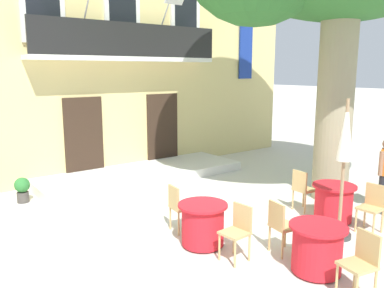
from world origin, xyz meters
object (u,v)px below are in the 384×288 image
Objects in this scene: cafe_table_near_tree at (317,248)px; ground_planter_left at (22,189)px; cafe_chair_near_tree_1 at (281,224)px; cafe_table_front at (203,224)px; cafe_umbrella at (345,149)px; cafe_chair_middle_1 at (372,205)px; cafe_chair_near_tree_0 at (362,260)px; cafe_chair_front_1 at (238,228)px; cafe_chair_middle_0 at (302,188)px; cafe_table_middle at (333,202)px; cafe_chair_front_0 at (179,205)px.

cafe_table_near_tree is 6.67m from ground_planter_left.
cafe_table_front is (-0.83, 1.03, -0.14)m from cafe_chair_near_tree_1.
cafe_umbrella is at bearing -53.78° from ground_planter_left.
cafe_chair_near_tree_1 and cafe_chair_middle_1 have the same top height.
cafe_chair_front_1 is (-0.56, 1.79, 0.00)m from cafe_chair_near_tree_0.
cafe_chair_front_1 is (-2.68, -0.79, 0.00)m from cafe_chair_middle_0.
cafe_table_middle is 0.95× the size of cafe_chair_middle_0.
ground_planter_left is at bearing 113.46° from cafe_table_front.
cafe_chair_middle_1 is at bearing -26.23° from cafe_table_front.
cafe_chair_near_tree_0 is 3.34m from cafe_chair_middle_0.
cafe_chair_middle_0 is (-0.02, 0.75, 0.14)m from cafe_table_middle.
cafe_table_near_tree is 0.95× the size of cafe_chair_middle_0.
cafe_chair_front_1 is 1.54× the size of ground_planter_left.
cafe_chair_middle_1 is (0.11, -0.75, 0.14)m from cafe_table_middle.
cafe_chair_middle_1 is 1.00× the size of cafe_chair_front_1.
cafe_chair_middle_1 is at bearing -15.46° from cafe_umbrella.
cafe_chair_near_tree_1 is at bearing 84.63° from cafe_chair_near_tree_0.
cafe_table_near_tree is 0.95× the size of cafe_chair_front_1.
cafe_chair_middle_1 is at bearing -81.52° from cafe_table_middle.
cafe_table_middle is 2.92m from cafe_table_front.
cafe_chair_front_1 reaches higher than cafe_table_front.
cafe_chair_near_tree_0 reaches higher than cafe_table_near_tree.
cafe_chair_front_1 is at bearing -179.19° from cafe_table_middle.
cafe_table_front is at bearing 105.23° from cafe_chair_near_tree_0.
cafe_chair_front_0 is at bearing 165.80° from cafe_chair_middle_0.
cafe_chair_near_tree_0 is 0.36× the size of cafe_umbrella.
cafe_chair_near_tree_1 is (0.14, 1.50, 0.00)m from cafe_chair_near_tree_0.
cafe_table_front is 1.47× the size of ground_planter_left.
cafe_table_middle is 6.90m from ground_planter_left.
cafe_chair_front_1 is 5.47m from ground_planter_left.
cafe_table_near_tree is at bearing -73.55° from cafe_chair_front_0.
cafe_chair_near_tree_1 and cafe_chair_middle_0 have the same top height.
cafe_umbrella reaches higher than cafe_chair_near_tree_0.
cafe_chair_near_tree_1 is 1.00× the size of cafe_chair_middle_0.
cafe_chair_near_tree_1 is at bearing 171.21° from cafe_umbrella.
cafe_chair_near_tree_0 is at bearing -74.77° from cafe_table_front.
cafe_chair_near_tree_0 is 2.29m from cafe_umbrella.
cafe_chair_front_1 is at bearing -80.24° from cafe_table_front.
cafe_chair_near_tree_0 is 2.82m from cafe_table_middle.
ground_planter_left is (-2.71, 5.37, -0.20)m from cafe_chair_near_tree_1.
cafe_chair_near_tree_0 is 1.00× the size of cafe_chair_front_0.
cafe_chair_middle_0 is 1.00× the size of cafe_chair_front_0.
cafe_umbrella is at bearing -42.46° from cafe_chair_front_0.
cafe_table_near_tree is at bearing -152.32° from cafe_table_middle.
cafe_chair_front_0 is at bearing 114.36° from cafe_chair_near_tree_1.
cafe_chair_middle_0 is 2.87m from cafe_chair_front_0.
cafe_table_near_tree is at bearing -58.31° from cafe_chair_front_1.
cafe_table_middle is 0.34× the size of cafe_umbrella.
cafe_umbrella reaches higher than ground_planter_left.
cafe_chair_front_1 is at bearing 165.90° from cafe_chair_middle_1.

